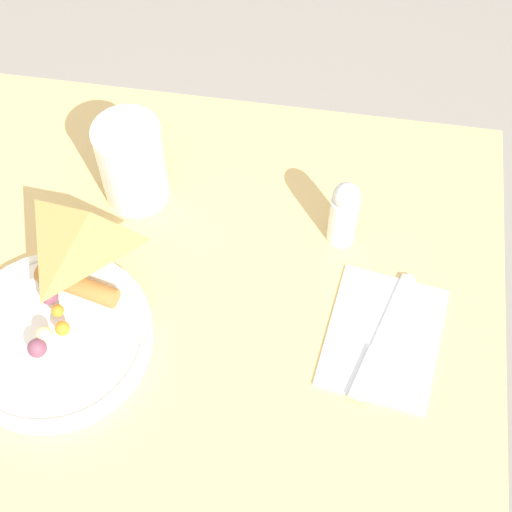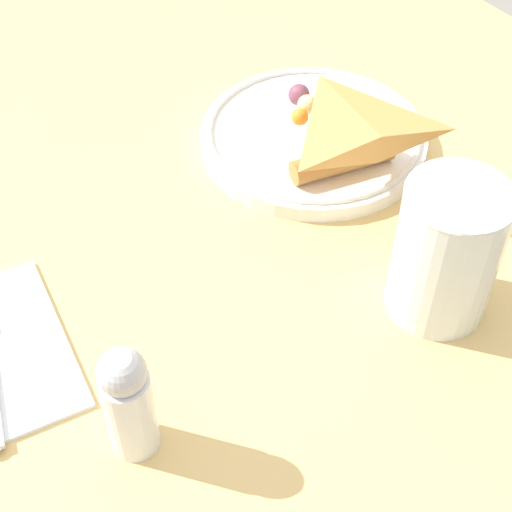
{
  "view_description": "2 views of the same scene",
  "coord_description": "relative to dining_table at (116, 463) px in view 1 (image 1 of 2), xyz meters",
  "views": [
    {
      "loc": [
        -0.26,
        -0.21,
        1.54
      ],
      "look_at": [
        0.23,
        -0.14,
        0.75
      ],
      "focal_mm": 55.0,
      "sensor_mm": 36.0,
      "label": 1
    },
    {
      "loc": [
        0.59,
        -0.33,
        1.22
      ],
      "look_at": [
        0.24,
        -0.09,
        0.77
      ],
      "focal_mm": 55.0,
      "sensor_mm": 36.0,
      "label": 2
    }
  ],
  "objects": [
    {
      "name": "milk_glass",
      "position": [
        0.33,
        0.04,
        0.16
      ],
      "size": [
        0.08,
        0.08,
        0.12
      ],
      "color": "white",
      "rests_on": "dining_table"
    },
    {
      "name": "salt_shaker",
      "position": [
        0.3,
        -0.23,
        0.15
      ],
      "size": [
        0.04,
        0.04,
        0.1
      ],
      "color": "white",
      "rests_on": "dining_table"
    },
    {
      "name": "butter_knife",
      "position": [
        0.16,
        -0.29,
        0.11
      ],
      "size": [
        0.18,
        0.07,
        0.01
      ],
      "rotation": [
        0.0,
        0.0,
        -0.29
      ],
      "color": "#B2B2B7",
      "rests_on": "napkin_folded"
    },
    {
      "name": "napkin_folded",
      "position": [
        0.17,
        -0.3,
        0.1
      ],
      "size": [
        0.18,
        0.15,
        0.0
      ],
      "rotation": [
        0.0,
        0.0,
        -0.14
      ],
      "color": "silver",
      "rests_on": "dining_table"
    },
    {
      "name": "dining_table",
      "position": [
        0.0,
        0.0,
        0.0
      ],
      "size": [
        1.02,
        0.88,
        0.71
      ],
      "color": "#DBB770",
      "rests_on": "ground_plane"
    },
    {
      "name": "plate_pizza",
      "position": [
        0.11,
        0.08,
        0.11
      ],
      "size": [
        0.23,
        0.23,
        0.05
      ],
      "color": "white",
      "rests_on": "dining_table"
    }
  ]
}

